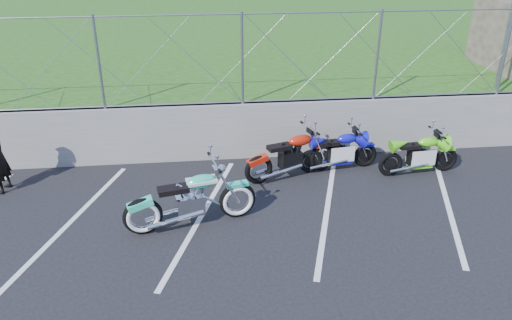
{
  "coord_description": "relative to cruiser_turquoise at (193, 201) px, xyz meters",
  "views": [
    {
      "loc": [
        0.11,
        -7.06,
        4.92
      ],
      "look_at": [
        1.05,
        1.3,
        0.94
      ],
      "focal_mm": 35.0,
      "sensor_mm": 36.0,
      "label": 1
    }
  ],
  "objects": [
    {
      "name": "chain_link_fence",
      "position": [
        0.15,
        2.81,
        1.82
      ],
      "size": [
        28.0,
        0.03,
        2.0
      ],
      "color": "gray",
      "rests_on": "retaining_wall"
    },
    {
      "name": "grass_field",
      "position": [
        0.15,
        12.81,
        0.17
      ],
      "size": [
        30.0,
        20.0,
        1.3
      ],
      "primitive_type": "cube",
      "color": "#234F15",
      "rests_on": "ground"
    },
    {
      "name": "cruiser_turquoise",
      "position": [
        0.0,
        0.0,
        0.0
      ],
      "size": [
        2.38,
        0.8,
        1.2
      ],
      "rotation": [
        0.0,
        0.0,
        0.22
      ],
      "color": "black",
      "rests_on": "ground"
    },
    {
      "name": "ground",
      "position": [
        0.15,
        -0.69,
        -0.48
      ],
      "size": [
        90.0,
        90.0,
        0.0
      ],
      "primitive_type": "plane",
      "color": "black",
      "rests_on": "ground"
    },
    {
      "name": "sportbike_green",
      "position": [
        4.87,
        1.53,
        -0.07
      ],
      "size": [
        1.83,
        0.65,
        0.95
      ],
      "rotation": [
        0.0,
        0.0,
        0.08
      ],
      "color": "black",
      "rests_on": "ground"
    },
    {
      "name": "naked_orange",
      "position": [
        2.1,
        1.69,
        -0.02
      ],
      "size": [
        2.08,
        0.85,
        1.07
      ],
      "rotation": [
        0.0,
        0.0,
        0.3
      ],
      "color": "black",
      "rests_on": "ground"
    },
    {
      "name": "sign_pole",
      "position": [
        7.35,
        3.21,
        2.32
      ],
      "size": [
        0.08,
        0.08,
        3.0
      ],
      "primitive_type": "cylinder",
      "color": "gray",
      "rests_on": "grass_field"
    },
    {
      "name": "retaining_wall",
      "position": [
        0.15,
        2.81,
        0.17
      ],
      "size": [
        30.0,
        0.22,
        1.3
      ],
      "primitive_type": "cube",
      "color": "slate",
      "rests_on": "ground"
    },
    {
      "name": "sportbike_blue",
      "position": [
        3.19,
        1.91,
        -0.07
      ],
      "size": [
        1.82,
        0.65,
        0.94
      ],
      "rotation": [
        0.0,
        0.0,
        0.13
      ],
      "color": "black",
      "rests_on": "ground"
    },
    {
      "name": "parking_lines",
      "position": [
        1.35,
        0.31,
        -0.48
      ],
      "size": [
        18.29,
        4.31,
        0.01
      ],
      "color": "silver",
      "rests_on": "ground"
    }
  ]
}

